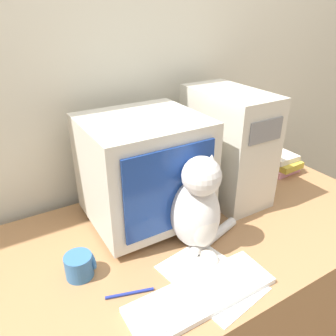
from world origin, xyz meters
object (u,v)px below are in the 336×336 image
at_px(crt_monitor, 144,170).
at_px(mug, 80,266).
at_px(computer_tower, 227,145).
at_px(cat, 197,208).
at_px(keyboard, 201,295).
at_px(book_stack, 279,162).
at_px(pen, 130,293).

distance_m(crt_monitor, mug, 0.40).
height_order(computer_tower, cat, computer_tower).
bearing_deg(keyboard, computer_tower, 44.83).
distance_m(computer_tower, cat, 0.39).
distance_m(book_stack, pen, 1.04).
xyz_separation_m(pen, mug, (-0.10, 0.15, 0.03)).
relative_size(keyboard, cat, 1.28).
bearing_deg(crt_monitor, cat, -71.83).
bearing_deg(pen, keyboard, -33.54).
xyz_separation_m(computer_tower, cat, (-0.31, -0.23, -0.08)).
height_order(crt_monitor, pen, crt_monitor).
bearing_deg(mug, pen, -56.53).
distance_m(keyboard, book_stack, 0.93).
relative_size(crt_monitor, cat, 1.18).
height_order(keyboard, pen, keyboard).
bearing_deg(cat, keyboard, -114.45).
bearing_deg(keyboard, crt_monitor, 84.11).
bearing_deg(pen, cat, 16.26).
bearing_deg(mug, computer_tower, 13.20).
bearing_deg(cat, book_stack, 26.98).
height_order(crt_monitor, mug, crt_monitor).
relative_size(computer_tower, mug, 5.01).
relative_size(computer_tower, book_stack, 2.37).
bearing_deg(pen, crt_monitor, 55.57).
xyz_separation_m(crt_monitor, mug, (-0.31, -0.17, -0.17)).
bearing_deg(mug, crt_monitor, 28.30).
xyz_separation_m(book_stack, mug, (-1.08, -0.19, -0.00)).
height_order(cat, pen, cat).
relative_size(crt_monitor, book_stack, 2.13).
relative_size(crt_monitor, computer_tower, 0.90).
xyz_separation_m(keyboard, book_stack, (0.81, 0.46, 0.03)).
bearing_deg(cat, computer_tower, 42.85).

